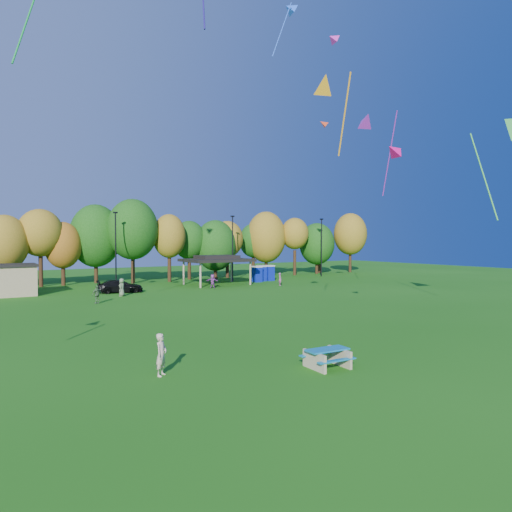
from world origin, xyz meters
TOP-DOWN VIEW (x-y plane):
  - ground at (0.00, 0.00)m, footprint 160.00×160.00m
  - tree_line at (-1.03, 45.51)m, footprint 93.57×10.55m
  - lamp_posts at (2.00, 40.00)m, footprint 64.50×0.25m
  - utility_building at (-10.00, 38.00)m, footprint 6.30×4.30m
  - pavilion at (14.00, 37.00)m, footprint 8.20×6.20m
  - porta_potties at (21.66, 37.99)m, footprint 3.75×2.04m
  - picnic_table at (0.60, 0.46)m, footprint 2.05×1.73m
  - kite_flyer at (-6.12, 3.27)m, footprint 0.77×0.76m
  - car_d at (0.96, 34.68)m, footprint 5.13×2.92m
  - far_person_0 at (11.64, 33.58)m, footprint 1.38×1.50m
  - far_person_2 at (0.24, 31.45)m, footprint 0.97×1.06m
  - far_person_3 at (20.19, 31.76)m, footprint 0.50×0.65m
  - far_person_5 at (-3.16, 27.26)m, footprint 1.05×0.70m
  - kite_0 at (8.36, 3.56)m, footprint 1.25×1.00m
  - kite_4 at (6.45, 7.58)m, footprint 1.96×3.42m
  - kite_5 at (21.02, 24.61)m, footprint 1.49×1.41m
  - kite_6 at (15.81, 23.24)m, footprint 3.86×1.70m
  - kite_12 at (18.76, 20.04)m, footprint 1.76×1.46m
  - kite_13 at (20.18, 17.23)m, footprint 2.64×4.88m

SIDE VIEW (x-z plane):
  - ground at x=0.00m, z-range 0.00..0.00m
  - picnic_table at x=0.60m, z-range 0.07..0.92m
  - car_d at x=0.96m, z-range 0.00..1.40m
  - far_person_3 at x=20.19m, z-range 0.00..1.60m
  - far_person_5 at x=-3.16m, z-range 0.00..1.66m
  - far_person_0 at x=11.64m, z-range 0.00..1.67m
  - kite_flyer at x=-6.12m, z-range 0.00..1.80m
  - far_person_2 at x=0.24m, z-range 0.00..1.82m
  - porta_potties at x=21.66m, z-range 0.01..2.19m
  - utility_building at x=-10.00m, z-range 0.01..3.26m
  - pavilion at x=14.00m, z-range 1.34..5.11m
  - lamp_posts at x=2.00m, z-range 0.36..9.45m
  - tree_line at x=-1.03m, z-range 0.34..11.49m
  - kite_0 at x=8.36m, z-range 10.38..11.60m
  - kite_4 at x=6.45m, z-range 12.87..18.43m
  - kite_13 at x=20.18m, z-range 13.12..21.60m
  - kite_5 at x=21.02m, z-range 18.17..19.38m
  - kite_12 at x=18.76m, z-range 25.22..26.78m
  - kite_6 at x=15.81m, z-range 26.24..32.69m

